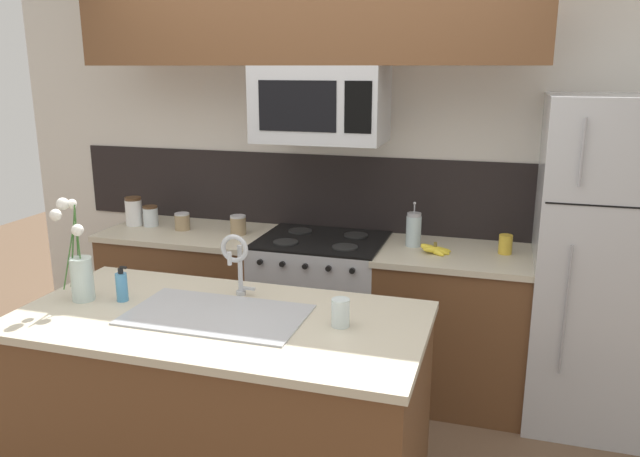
% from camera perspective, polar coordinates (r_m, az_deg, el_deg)
% --- Properties ---
extents(rear_partition, '(5.20, 0.10, 2.60)m').
position_cam_1_polar(rear_partition, '(4.00, 5.86, 5.32)').
color(rear_partition, silver).
rests_on(rear_partition, ground).
extents(splash_band, '(3.67, 0.01, 0.48)m').
position_cam_1_polar(splash_band, '(4.04, 1.46, 3.32)').
color(splash_band, black).
rests_on(splash_band, rear_partition).
extents(back_counter_left, '(1.06, 0.65, 0.91)m').
position_cam_1_polar(back_counter_left, '(4.27, -11.54, -6.06)').
color(back_counter_left, brown).
rests_on(back_counter_left, ground).
extents(back_counter_right, '(0.87, 0.65, 0.91)m').
position_cam_1_polar(back_counter_right, '(3.81, 11.92, -8.67)').
color(back_counter_right, brown).
rests_on(back_counter_right, ground).
extents(stove_range, '(0.76, 0.64, 0.93)m').
position_cam_1_polar(stove_range, '(3.94, 0.14, -7.44)').
color(stove_range, '#B7BABF').
rests_on(stove_range, ground).
extents(microwave, '(0.74, 0.40, 0.43)m').
position_cam_1_polar(microwave, '(3.64, 0.05, 11.29)').
color(microwave, '#B7BABF').
extents(upper_cabinet_band, '(2.64, 0.34, 0.60)m').
position_cam_1_polar(upper_cabinet_band, '(3.64, -1.60, 19.39)').
color(upper_cabinet_band, brown).
extents(refrigerator, '(0.79, 0.74, 1.80)m').
position_cam_1_polar(refrigerator, '(3.71, 24.97, -3.06)').
color(refrigerator, '#B7BABF').
rests_on(refrigerator, ground).
extents(storage_jar_tall, '(0.11, 0.11, 0.19)m').
position_cam_1_polar(storage_jar_tall, '(4.34, -16.67, 1.52)').
color(storage_jar_tall, silver).
rests_on(storage_jar_tall, back_counter_left).
extents(storage_jar_medium, '(0.10, 0.10, 0.14)m').
position_cam_1_polar(storage_jar_medium, '(4.29, -15.23, 1.12)').
color(storage_jar_medium, silver).
rests_on(storage_jar_medium, back_counter_left).
extents(storage_jar_short, '(0.10, 0.10, 0.11)m').
position_cam_1_polar(storage_jar_short, '(4.14, -12.48, 0.64)').
color(storage_jar_short, '#997F5B').
rests_on(storage_jar_short, back_counter_left).
extents(storage_jar_squat, '(0.10, 0.10, 0.12)m').
position_cam_1_polar(storage_jar_squat, '(3.97, -7.49, 0.32)').
color(storage_jar_squat, '#997F5B').
rests_on(storage_jar_squat, back_counter_left).
extents(banana_bunch, '(0.19, 0.13, 0.08)m').
position_cam_1_polar(banana_bunch, '(3.60, 10.47, -1.92)').
color(banana_bunch, yellow).
rests_on(banana_bunch, back_counter_right).
extents(french_press, '(0.09, 0.09, 0.27)m').
position_cam_1_polar(french_press, '(3.71, 8.56, -0.09)').
color(french_press, silver).
rests_on(french_press, back_counter_right).
extents(coffee_tin, '(0.08, 0.08, 0.11)m').
position_cam_1_polar(coffee_tin, '(3.68, 16.59, -1.39)').
color(coffee_tin, gold).
rests_on(coffee_tin, back_counter_right).
extents(island_counter, '(1.76, 0.88, 0.91)m').
position_cam_1_polar(island_counter, '(2.92, -8.86, -16.14)').
color(island_counter, brown).
rests_on(island_counter, ground).
extents(kitchen_sink, '(0.76, 0.44, 0.16)m').
position_cam_1_polar(kitchen_sink, '(2.75, -9.39, -9.16)').
color(kitchen_sink, '#ADAFB5').
rests_on(kitchen_sink, island_counter).
extents(sink_faucet, '(0.14, 0.14, 0.31)m').
position_cam_1_polar(sink_faucet, '(2.84, -7.68, -2.57)').
color(sink_faucet, '#B7BABF').
rests_on(sink_faucet, island_counter).
extents(dish_soap_bottle, '(0.06, 0.05, 0.16)m').
position_cam_1_polar(dish_soap_bottle, '(2.96, -17.67, -5.06)').
color(dish_soap_bottle, '#4C93C6').
rests_on(dish_soap_bottle, island_counter).
extents(drinking_glass, '(0.08, 0.08, 0.12)m').
position_cam_1_polar(drinking_glass, '(2.56, 1.89, -7.69)').
color(drinking_glass, silver).
rests_on(drinking_glass, island_counter).
extents(flower_vase, '(0.13, 0.16, 0.47)m').
position_cam_1_polar(flower_vase, '(3.01, -21.16, -3.41)').
color(flower_vase, silver).
rests_on(flower_vase, island_counter).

